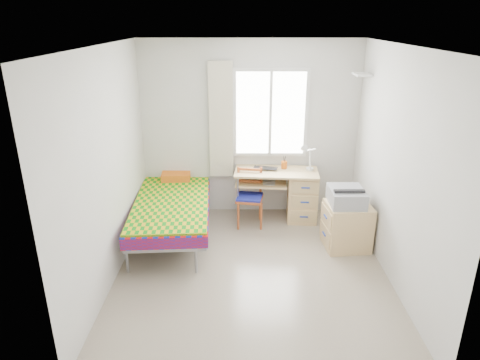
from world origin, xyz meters
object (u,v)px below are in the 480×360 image
bed (173,203)px  desk (297,193)px  chair (250,193)px  cabinet (347,226)px  printer (346,196)px

bed → desk: bed is taller
bed → chair: 1.11m
desk → cabinet: size_ratio=2.06×
bed → printer: bed is taller
chair → printer: chair is taller
chair → printer: (1.22, -0.67, 0.24)m
desk → chair: size_ratio=1.48×
desk → cabinet: bearing=-53.9°
printer → bed: bearing=170.0°
desk → printer: bearing=-54.6°
cabinet → printer: printer is taller
chair → desk: bearing=22.8°
cabinet → bed: bearing=164.3°
desk → cabinet: (0.55, -0.87, -0.11)m
bed → printer: 2.35m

